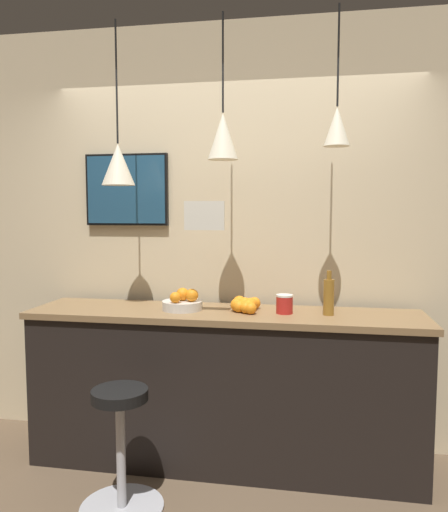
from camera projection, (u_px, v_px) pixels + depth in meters
name	position (u px, v px, depth m)	size (l,w,h in m)	color
back_wall	(234.00, 236.00, 3.48)	(8.00, 0.06, 2.90)	beige
service_counter	(224.00, 388.00, 3.19)	(2.48, 0.56, 0.99)	black
bar_stool	(121.00, 443.00, 2.69)	(0.46, 0.46, 0.67)	#B7B7BC
fruit_bowl	(183.00, 303.00, 3.18)	(0.26, 0.26, 0.14)	beige
orange_pile	(245.00, 305.00, 3.13)	(0.18, 0.24, 0.09)	orange
juice_bottle	(329.00, 296.00, 3.02)	(0.07, 0.07, 0.27)	olive
spread_jar	(284.00, 304.00, 3.07)	(0.10, 0.10, 0.12)	red
pendant_lamp_left	(118.00, 164.00, 3.14)	(0.21, 0.21, 1.01)	black
pendant_lamp_middle	(223.00, 136.00, 3.01)	(0.18, 0.18, 0.87)	black
pendant_lamp_right	(337.00, 126.00, 2.89)	(0.15, 0.15, 0.80)	black
mounted_tv	(127.00, 190.00, 3.53)	(0.60, 0.04, 0.50)	black
hanging_menu_board	(204.00, 216.00, 2.91)	(0.24, 0.01, 0.17)	silver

